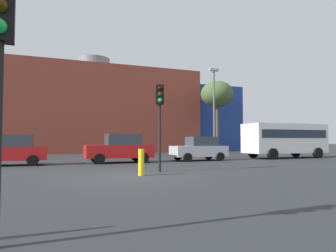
{
  "coord_description": "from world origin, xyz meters",
  "views": [
    {
      "loc": [
        -2.96,
        -11.78,
        1.42
      ],
      "look_at": [
        4.18,
        6.91,
        2.36
      ],
      "focal_mm": 32.68,
      "sensor_mm": 36.0,
      "label": 1
    }
  ],
  "objects_px": {
    "traffic_light_island": "(160,108)",
    "parked_car_3": "(199,149)",
    "parked_car_1": "(10,150)",
    "bare_tree_0": "(217,95)",
    "parked_car_2": "(120,148)",
    "bollard_yellow_0": "(141,162)",
    "white_bus": "(285,138)",
    "street_lamp": "(214,107)"
  },
  "relations": [
    {
      "from": "traffic_light_island",
      "to": "street_lamp",
      "type": "height_order",
      "value": "street_lamp"
    },
    {
      "from": "traffic_light_island",
      "to": "bollard_yellow_0",
      "type": "xyz_separation_m",
      "value": [
        -1.2,
        -1.17,
        -2.38
      ]
    },
    {
      "from": "bollard_yellow_0",
      "to": "white_bus",
      "type": "bearing_deg",
      "value": 28.44
    },
    {
      "from": "white_bus",
      "to": "bollard_yellow_0",
      "type": "distance_m",
      "value": 16.12
    },
    {
      "from": "bollard_yellow_0",
      "to": "street_lamp",
      "type": "height_order",
      "value": "street_lamp"
    },
    {
      "from": "parked_car_2",
      "to": "traffic_light_island",
      "type": "height_order",
      "value": "traffic_light_island"
    },
    {
      "from": "parked_car_2",
      "to": "parked_car_3",
      "type": "bearing_deg",
      "value": -180.0
    },
    {
      "from": "parked_car_3",
      "to": "bare_tree_0",
      "type": "xyz_separation_m",
      "value": [
        7.63,
        10.67,
        5.74
      ]
    },
    {
      "from": "parked_car_2",
      "to": "parked_car_3",
      "type": "height_order",
      "value": "parked_car_2"
    },
    {
      "from": "parked_car_1",
      "to": "bare_tree_0",
      "type": "relative_size",
      "value": 0.49
    },
    {
      "from": "bare_tree_0",
      "to": "street_lamp",
      "type": "height_order",
      "value": "bare_tree_0"
    },
    {
      "from": "bare_tree_0",
      "to": "parked_car_1",
      "type": "bearing_deg",
      "value": -151.37
    },
    {
      "from": "parked_car_2",
      "to": "bare_tree_0",
      "type": "relative_size",
      "value": 0.52
    },
    {
      "from": "parked_car_1",
      "to": "traffic_light_island",
      "type": "relative_size",
      "value": 1.01
    },
    {
      "from": "parked_car_2",
      "to": "bollard_yellow_0",
      "type": "xyz_separation_m",
      "value": [
        -0.7,
        -7.4,
        -0.38
      ]
    },
    {
      "from": "parked_car_1",
      "to": "street_lamp",
      "type": "height_order",
      "value": "street_lamp"
    },
    {
      "from": "parked_car_1",
      "to": "parked_car_2",
      "type": "relative_size",
      "value": 0.94
    },
    {
      "from": "bare_tree_0",
      "to": "bollard_yellow_0",
      "type": "xyz_separation_m",
      "value": [
        -13.98,
        -18.06,
        -6.04
      ]
    },
    {
      "from": "traffic_light_island",
      "to": "parked_car_3",
      "type": "bearing_deg",
      "value": 152.66
    },
    {
      "from": "bollard_yellow_0",
      "to": "traffic_light_island",
      "type": "bearing_deg",
      "value": 44.21
    },
    {
      "from": "traffic_light_island",
      "to": "parked_car_2",
      "type": "bearing_deg",
      "value": -163.18
    },
    {
      "from": "parked_car_1",
      "to": "traffic_light_island",
      "type": "height_order",
      "value": "traffic_light_island"
    },
    {
      "from": "parked_car_2",
      "to": "street_lamp",
      "type": "xyz_separation_m",
      "value": [
        8.31,
        2.61,
        3.28
      ]
    },
    {
      "from": "parked_car_2",
      "to": "traffic_light_island",
      "type": "distance_m",
      "value": 6.56
    },
    {
      "from": "parked_car_3",
      "to": "traffic_light_island",
      "type": "height_order",
      "value": "traffic_light_island"
    },
    {
      "from": "parked_car_1",
      "to": "bollard_yellow_0",
      "type": "relative_size",
      "value": 3.73
    },
    {
      "from": "street_lamp",
      "to": "bollard_yellow_0",
      "type": "bearing_deg",
      "value": -132.03
    },
    {
      "from": "parked_car_2",
      "to": "white_bus",
      "type": "height_order",
      "value": "white_bus"
    },
    {
      "from": "parked_car_3",
      "to": "bare_tree_0",
      "type": "bearing_deg",
      "value": -125.58
    },
    {
      "from": "parked_car_1",
      "to": "bollard_yellow_0",
      "type": "distance_m",
      "value": 9.26
    },
    {
      "from": "parked_car_1",
      "to": "traffic_light_island",
      "type": "distance_m",
      "value": 9.42
    },
    {
      "from": "traffic_light_island",
      "to": "street_lamp",
      "type": "relative_size",
      "value": 0.54
    },
    {
      "from": "traffic_light_island",
      "to": "parked_car_1",
      "type": "bearing_deg",
      "value": -120.39
    },
    {
      "from": "parked_car_1",
      "to": "bare_tree_0",
      "type": "height_order",
      "value": "bare_tree_0"
    },
    {
      "from": "parked_car_3",
      "to": "bollard_yellow_0",
      "type": "relative_size",
      "value": 3.6
    },
    {
      "from": "white_bus",
      "to": "traffic_light_island",
      "type": "xyz_separation_m",
      "value": [
        -12.94,
        -6.49,
        1.29
      ]
    },
    {
      "from": "street_lamp",
      "to": "white_bus",
      "type": "bearing_deg",
      "value": -24.61
    },
    {
      "from": "traffic_light_island",
      "to": "street_lamp",
      "type": "xyz_separation_m",
      "value": [
        7.82,
        8.83,
        1.27
      ]
    },
    {
      "from": "parked_car_3",
      "to": "bollard_yellow_0",
      "type": "bearing_deg",
      "value": 49.36
    },
    {
      "from": "parked_car_2",
      "to": "white_bus",
      "type": "xyz_separation_m",
      "value": [
        13.44,
        0.26,
        0.71
      ]
    },
    {
      "from": "parked_car_2",
      "to": "bollard_yellow_0",
      "type": "relative_size",
      "value": 3.95
    },
    {
      "from": "parked_car_3",
      "to": "bollard_yellow_0",
      "type": "distance_m",
      "value": 9.75
    }
  ]
}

